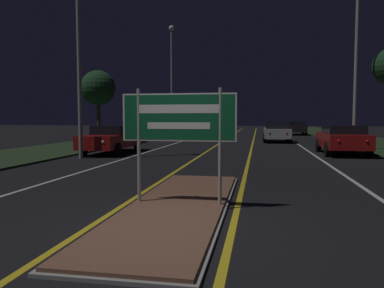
# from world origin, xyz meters

# --- Properties ---
(ground_plane) EXTENTS (160.00, 160.00, 0.00)m
(ground_plane) POSITION_xyz_m (0.00, 0.00, 0.00)
(ground_plane) COLOR black
(median_island) EXTENTS (1.93, 7.05, 0.10)m
(median_island) POSITION_xyz_m (0.00, 1.51, 0.04)
(median_island) COLOR #999993
(median_island) RESTS_ON ground_plane
(verge_left) EXTENTS (5.00, 100.00, 0.08)m
(verge_left) POSITION_xyz_m (-9.50, 20.00, 0.04)
(verge_left) COLOR #23381E
(verge_left) RESTS_ON ground_plane
(verge_right) EXTENTS (5.00, 100.00, 0.08)m
(verge_right) POSITION_xyz_m (9.50, 20.00, 0.04)
(verge_right) COLOR #23381E
(verge_right) RESTS_ON ground_plane
(centre_line_yellow_left) EXTENTS (0.12, 70.00, 0.01)m
(centre_line_yellow_left) POSITION_xyz_m (-1.15, 25.00, 0.00)
(centre_line_yellow_left) COLOR gold
(centre_line_yellow_left) RESTS_ON ground_plane
(centre_line_yellow_right) EXTENTS (0.12, 70.00, 0.01)m
(centre_line_yellow_right) POSITION_xyz_m (1.15, 25.00, 0.00)
(centre_line_yellow_right) COLOR gold
(centre_line_yellow_right) RESTS_ON ground_plane
(lane_line_white_left) EXTENTS (0.12, 70.00, 0.01)m
(lane_line_white_left) POSITION_xyz_m (-4.20, 25.00, 0.00)
(lane_line_white_left) COLOR silver
(lane_line_white_left) RESTS_ON ground_plane
(lane_line_white_right) EXTENTS (0.12, 70.00, 0.01)m
(lane_line_white_right) POSITION_xyz_m (4.20, 25.00, 0.00)
(lane_line_white_right) COLOR silver
(lane_line_white_right) RESTS_ON ground_plane
(edge_line_white_left) EXTENTS (0.10, 70.00, 0.01)m
(edge_line_white_left) POSITION_xyz_m (-7.20, 25.00, 0.00)
(edge_line_white_left) COLOR silver
(edge_line_white_left) RESTS_ON ground_plane
(edge_line_white_right) EXTENTS (0.10, 70.00, 0.01)m
(edge_line_white_right) POSITION_xyz_m (7.20, 25.00, 0.00)
(edge_line_white_right) COLOR silver
(edge_line_white_right) RESTS_ON ground_plane
(highway_sign) EXTENTS (2.28, 0.07, 2.26)m
(highway_sign) POSITION_xyz_m (0.00, 1.51, 1.70)
(highway_sign) COLOR #9E9E99
(highway_sign) RESTS_ON median_island
(streetlight_left_near) EXTENTS (0.47, 0.47, 9.88)m
(streetlight_left_near) POSITION_xyz_m (-6.11, 9.54, 6.01)
(streetlight_left_near) COLOR #9E9E99
(streetlight_left_near) RESTS_ON ground_plane
(streetlight_left_far) EXTENTS (0.50, 0.50, 10.22)m
(streetlight_left_far) POSITION_xyz_m (-6.39, 28.21, 6.37)
(streetlight_left_far) COLOR #9E9E99
(streetlight_left_far) RESTS_ON ground_plane
(streetlight_right_near) EXTENTS (0.44, 0.44, 9.18)m
(streetlight_right_near) POSITION_xyz_m (6.59, 15.56, 5.46)
(streetlight_right_near) COLOR #9E9E99
(streetlight_right_near) RESTS_ON ground_plane
(car_receding_0) EXTENTS (2.01, 4.38, 1.44)m
(car_receding_0) POSITION_xyz_m (5.58, 13.55, 0.78)
(car_receding_0) COLOR maroon
(car_receding_0) RESTS_ON ground_plane
(car_receding_1) EXTENTS (1.99, 4.52, 1.55)m
(car_receding_1) POSITION_xyz_m (2.88, 22.80, 0.81)
(car_receding_1) COLOR #B7B7BC
(car_receding_1) RESTS_ON ground_plane
(car_receding_2) EXTENTS (1.86, 4.70, 1.44)m
(car_receding_2) POSITION_xyz_m (5.53, 35.44, 0.77)
(car_receding_2) COLOR black
(car_receding_2) RESTS_ON ground_plane
(car_approaching_0) EXTENTS (1.90, 4.85, 1.41)m
(car_approaching_0) POSITION_xyz_m (-5.79, 12.38, 0.75)
(car_approaching_0) COLOR maroon
(car_approaching_0) RESTS_ON ground_plane
(car_approaching_1) EXTENTS (2.03, 4.46, 1.30)m
(car_approaching_1) POSITION_xyz_m (-2.78, 25.29, 0.71)
(car_approaching_1) COLOR #B7B7BC
(car_approaching_1) RESTS_ON ground_plane
(car_approaching_2) EXTENTS (1.96, 4.75, 1.40)m
(car_approaching_2) POSITION_xyz_m (-2.90, 40.09, 0.76)
(car_approaching_2) COLOR #4C514C
(car_approaching_2) RESTS_ON ground_plane
(roadside_palm_left) EXTENTS (2.45, 2.45, 5.05)m
(roadside_palm_left) POSITION_xyz_m (-9.63, 19.32, 3.88)
(roadside_palm_left) COLOR #4C3823
(roadside_palm_left) RESTS_ON verge_left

